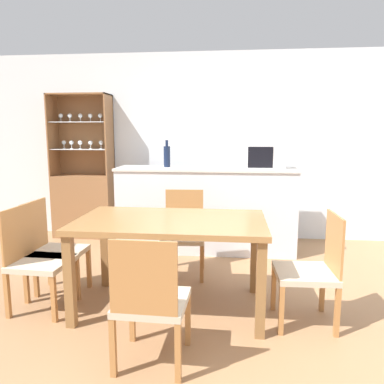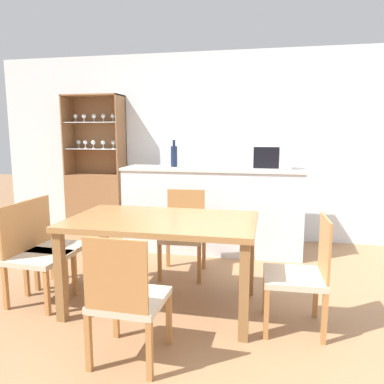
% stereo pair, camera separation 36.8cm
% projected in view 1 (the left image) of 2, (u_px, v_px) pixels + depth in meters
% --- Properties ---
extents(ground_plane, '(18.00, 18.00, 0.00)m').
position_uv_depth(ground_plane, '(202.00, 330.00, 2.82)').
color(ground_plane, '#936B47').
extents(wall_back, '(6.80, 0.06, 2.55)m').
position_uv_depth(wall_back, '(218.00, 147.00, 5.20)').
color(wall_back, silver).
rests_on(wall_back, ground_plane).
extents(kitchen_counter, '(2.20, 0.54, 1.05)m').
position_uv_depth(kitchen_counter, '(206.00, 209.00, 4.66)').
color(kitchen_counter, silver).
rests_on(kitchen_counter, ground_plane).
extents(display_cabinet, '(0.83, 0.36, 1.99)m').
position_uv_depth(display_cabinet, '(84.00, 195.00, 5.31)').
color(display_cabinet, brown).
rests_on(display_cabinet, ground_plane).
extents(dining_table, '(1.54, 0.92, 0.77)m').
position_uv_depth(dining_table, '(171.00, 230.00, 3.08)').
color(dining_table, olive).
rests_on(dining_table, ground_plane).
extents(dining_chair_side_left_near, '(0.46, 0.46, 0.87)m').
position_uv_depth(dining_chair_side_left_near, '(37.00, 260.00, 3.11)').
color(dining_chair_side_left_near, '#C1B299').
rests_on(dining_chair_side_left_near, ground_plane).
extents(dining_chair_head_near, '(0.45, 0.45, 0.87)m').
position_uv_depth(dining_chair_head_near, '(151.00, 301.00, 2.34)').
color(dining_chair_head_near, '#C1B299').
rests_on(dining_chair_head_near, ground_plane).
extents(dining_chair_side_right_near, '(0.45, 0.45, 0.87)m').
position_uv_depth(dining_chair_side_right_near, '(311.00, 270.00, 2.87)').
color(dining_chair_side_right_near, '#C1B299').
rests_on(dining_chair_side_right_near, ground_plane).
extents(dining_chair_side_left_far, '(0.45, 0.45, 0.87)m').
position_uv_depth(dining_chair_side_left_far, '(53.00, 249.00, 3.38)').
color(dining_chair_side_left_far, '#C1B299').
rests_on(dining_chair_side_left_far, ground_plane).
extents(dining_chair_head_far, '(0.46, 0.46, 0.87)m').
position_uv_depth(dining_chair_head_far, '(183.00, 234.00, 3.91)').
color(dining_chair_head_far, '#C1B299').
rests_on(dining_chair_head_far, ground_plane).
extents(microwave, '(0.45, 0.36, 0.28)m').
position_uv_depth(microwave, '(264.00, 156.00, 4.51)').
color(microwave, silver).
rests_on(microwave, kitchen_counter).
extents(wine_bottle, '(0.08, 0.08, 0.33)m').
position_uv_depth(wine_bottle, '(167.00, 156.00, 4.65)').
color(wine_bottle, '#141E38').
rests_on(wine_bottle, kitchen_counter).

